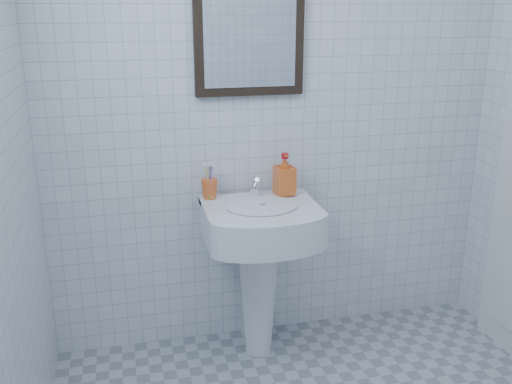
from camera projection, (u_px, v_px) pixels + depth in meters
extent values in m
cube|color=silver|center=(277.00, 92.00, 2.66)|extent=(2.20, 0.02, 2.50)
cone|color=white|center=(258.00, 292.00, 2.74)|extent=(0.20, 0.20, 0.64)
cube|color=white|center=(261.00, 222.00, 2.58)|extent=(0.51, 0.37, 0.16)
cube|color=white|center=(254.00, 198.00, 2.69)|extent=(0.51, 0.09, 0.03)
cylinder|color=white|center=(262.00, 206.00, 2.53)|extent=(0.32, 0.32, 0.01)
cylinder|color=silver|center=(255.00, 192.00, 2.66)|extent=(0.04, 0.04, 0.04)
cylinder|color=silver|center=(255.00, 183.00, 2.63)|extent=(0.02, 0.08, 0.07)
cylinder|color=silver|center=(254.00, 184.00, 2.67)|extent=(0.03, 0.04, 0.08)
imported|color=#E95516|center=(285.00, 174.00, 2.67)|extent=(0.10, 0.10, 0.20)
cube|color=black|center=(249.00, 25.00, 2.53)|extent=(0.50, 0.04, 0.62)
cube|color=white|center=(250.00, 25.00, 2.51)|extent=(0.42, 0.00, 0.54)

